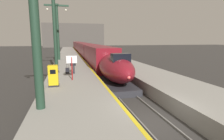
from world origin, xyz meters
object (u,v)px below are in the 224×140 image
passenger_near_edge (73,64)px  ticket_machine_yellow (53,77)px  highspeed_train_main (84,49)px  station_column_far (57,27)px  rolling_suitcase (68,71)px  station_column_mid (54,18)px  departure_info_board (72,63)px

passenger_near_edge → ticket_machine_yellow: 5.09m
passenger_near_edge → ticket_machine_yellow: size_ratio=1.06×
highspeed_train_main → ticket_machine_yellow: bearing=-98.7°
station_column_far → passenger_near_edge: (1.95, -13.95, -4.64)m
rolling_suitcase → station_column_far: bearing=95.7°
station_column_far → passenger_near_edge: 14.83m
highspeed_train_main → station_column_mid: 26.66m
rolling_suitcase → departure_info_board: size_ratio=0.46×
highspeed_train_main → station_column_far: station_column_far is taller
ticket_machine_yellow → departure_info_board: (1.42, 1.82, 0.77)m
departure_info_board → rolling_suitcase: bearing=97.2°
station_column_mid → departure_info_board: (1.77, -8.84, -4.62)m
rolling_suitcase → departure_info_board: departure_info_board is taller
station_column_mid → rolling_suitcase: size_ratio=10.52×
station_column_far → ticket_machine_yellow: 19.41m
ticket_machine_yellow → departure_info_board: 2.43m
highspeed_train_main → ticket_machine_yellow: 36.55m
station_column_mid → passenger_near_edge: size_ratio=6.11×
highspeed_train_main → rolling_suitcase: (-4.52, -31.21, -0.61)m
station_column_far → ticket_machine_yellow: bearing=-88.9°
station_column_mid → station_column_far: (0.00, 8.12, -0.49)m
departure_info_board → passenger_near_edge: bearing=86.6°
highspeed_train_main → station_column_mid: size_ratio=7.40×
rolling_suitcase → ticket_machine_yellow: ticket_machine_yellow is taller
station_column_far → rolling_suitcase: size_ratio=9.56×
station_column_far → station_column_mid: bearing=-90.0°
ticket_machine_yellow → departure_info_board: departure_info_board is taller
rolling_suitcase → station_column_mid: bearing=103.6°
passenger_near_edge → rolling_suitcase: (-0.57, 0.10, -0.69)m
highspeed_train_main → rolling_suitcase: highspeed_train_main is taller
station_column_mid → passenger_near_edge: (1.95, -5.83, -5.14)m
highspeed_train_main → passenger_near_edge: highspeed_train_main is taller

